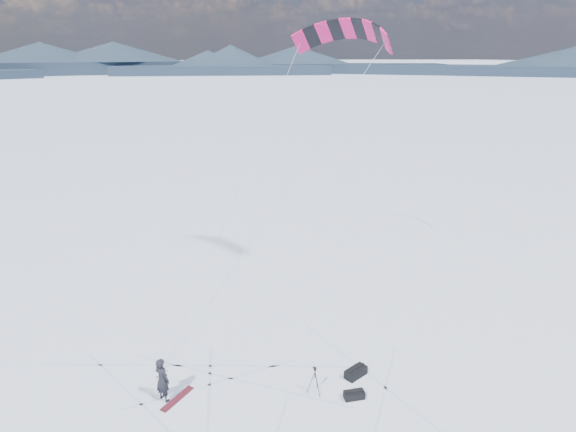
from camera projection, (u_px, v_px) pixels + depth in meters
ground at (269, 395)px, 18.77m from camera, size 1800.00×1800.00×0.00m
horizon_hills at (268, 316)px, 17.64m from camera, size 704.00×705.94×8.68m
snow_tracks at (266, 412)px, 17.91m from camera, size 17.62×14.39×0.01m
snowkiter at (164, 400)px, 18.54m from camera, size 0.65×0.78×1.84m
snowboard at (177, 399)px, 18.56m from camera, size 1.58×0.97×0.04m
tripod at (315, 376)px, 18.70m from camera, size 0.59×0.52×1.15m
gear_bag_a at (356, 372)px, 19.83m from camera, size 1.02×0.58×0.43m
gear_bag_b at (354, 395)px, 18.57m from camera, size 0.88×0.64×0.36m
power_kite at (344, 37)px, 24.68m from camera, size 13.97×7.58×13.23m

